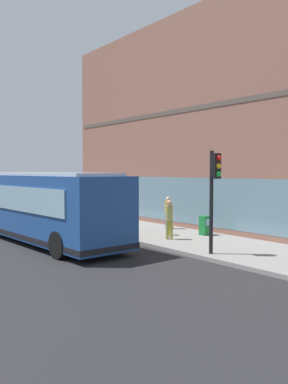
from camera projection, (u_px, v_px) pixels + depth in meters
name	position (u px, v px, depth m)	size (l,w,h in m)	color
ground	(76.00, 250.00, 16.01)	(120.00, 120.00, 0.00)	#262628
sidewalk_curb	(166.00, 236.00, 18.96)	(4.40, 40.00, 0.15)	gray
building_corner	(242.00, 124.00, 22.03)	(6.63, 23.77, 11.49)	#8C5B4C
city_bus_nearside	(44.00, 207.00, 17.58)	(3.02, 10.15, 3.07)	#1E478C
traffic_light_near_corner	(214.00, 182.00, 14.27)	(0.32, 0.49, 3.72)	black
fire_hydrant	(170.00, 227.00, 18.68)	(0.35, 0.35, 0.74)	yellow
pedestrian_by_light_pole	(102.00, 210.00, 20.61)	(0.32, 0.32, 1.69)	#3F8C4C
pedestrian_walking_along_curb	(168.00, 210.00, 20.70)	(0.32, 0.32, 1.65)	#3359A5
pedestrian_near_hydrant	(169.00, 217.00, 17.49)	(0.32, 0.32, 1.72)	#99994C
newspaper_vending_box	(205.00, 225.00, 18.72)	(0.44, 0.42, 0.90)	#197233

